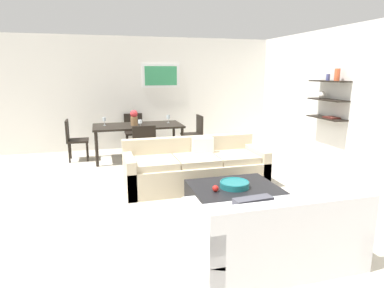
% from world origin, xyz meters
% --- Properties ---
extents(ground_plane, '(18.00, 18.00, 0.00)m').
position_xyz_m(ground_plane, '(0.00, 0.00, 0.00)').
color(ground_plane, beige).
extents(back_wall_unit, '(8.40, 0.09, 2.70)m').
position_xyz_m(back_wall_unit, '(0.30, 3.53, 1.35)').
color(back_wall_unit, silver).
rests_on(back_wall_unit, ground).
extents(right_wall_shelf_unit, '(0.34, 8.20, 2.70)m').
position_xyz_m(right_wall_shelf_unit, '(3.03, 0.60, 1.35)').
color(right_wall_shelf_unit, silver).
rests_on(right_wall_shelf_unit, ground).
extents(sofa_beige, '(2.31, 0.90, 0.78)m').
position_xyz_m(sofa_beige, '(0.12, 0.34, 0.29)').
color(sofa_beige, beige).
rests_on(sofa_beige, ground).
extents(loveseat_white, '(1.62, 0.90, 0.78)m').
position_xyz_m(loveseat_white, '(0.21, -2.09, 0.29)').
color(loveseat_white, white).
rests_on(loveseat_white, ground).
extents(coffee_table, '(1.14, 0.97, 0.38)m').
position_xyz_m(coffee_table, '(0.31, -0.90, 0.19)').
color(coffee_table, black).
rests_on(coffee_table, ground).
extents(decorative_bowl, '(0.39, 0.39, 0.08)m').
position_xyz_m(decorative_bowl, '(0.29, -0.91, 0.43)').
color(decorative_bowl, '#19666B').
rests_on(decorative_bowl, coffee_table).
extents(apple_on_coffee_table, '(0.08, 0.08, 0.08)m').
position_xyz_m(apple_on_coffee_table, '(0.00, -0.99, 0.42)').
color(apple_on_coffee_table, red).
rests_on(apple_on_coffee_table, coffee_table).
extents(dining_table, '(1.89, 0.95, 0.75)m').
position_xyz_m(dining_table, '(-0.57, 2.40, 0.68)').
color(dining_table, black).
rests_on(dining_table, ground).
extents(dining_chair_head, '(0.44, 0.44, 0.88)m').
position_xyz_m(dining_chair_head, '(-0.57, 3.29, 0.50)').
color(dining_chair_head, black).
rests_on(dining_chair_head, ground).
extents(dining_chair_left_far, '(0.44, 0.44, 0.88)m').
position_xyz_m(dining_chair_left_far, '(-1.93, 2.62, 0.50)').
color(dining_chair_left_far, black).
rests_on(dining_chair_left_far, ground).
extents(dining_chair_right_far, '(0.44, 0.44, 0.88)m').
position_xyz_m(dining_chair_right_far, '(0.78, 2.62, 0.50)').
color(dining_chair_right_far, black).
rests_on(dining_chair_right_far, ground).
extents(dining_chair_foot, '(0.44, 0.44, 0.88)m').
position_xyz_m(dining_chair_foot, '(-0.57, 1.52, 0.50)').
color(dining_chair_foot, black).
rests_on(dining_chair_foot, ground).
extents(wine_glass_left_far, '(0.07, 0.07, 0.17)m').
position_xyz_m(wine_glass_left_far, '(-1.27, 2.52, 0.88)').
color(wine_glass_left_far, silver).
rests_on(wine_glass_left_far, dining_table).
extents(wine_glass_right_far, '(0.07, 0.07, 0.18)m').
position_xyz_m(wine_glass_right_far, '(0.12, 2.52, 0.88)').
color(wine_glass_right_far, silver).
rests_on(wine_glass_right_far, dining_table).
extents(wine_glass_head, '(0.08, 0.08, 0.15)m').
position_xyz_m(wine_glass_head, '(-0.57, 2.82, 0.86)').
color(wine_glass_head, silver).
rests_on(wine_glass_head, dining_table).
extents(wine_glass_foot, '(0.08, 0.08, 0.17)m').
position_xyz_m(wine_glass_foot, '(-0.57, 1.99, 0.87)').
color(wine_glass_foot, silver).
rests_on(wine_glass_foot, dining_table).
extents(centerpiece_vase, '(0.16, 0.16, 0.33)m').
position_xyz_m(centerpiece_vase, '(-0.65, 2.36, 0.92)').
color(centerpiece_vase, olive).
rests_on(centerpiece_vase, dining_table).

